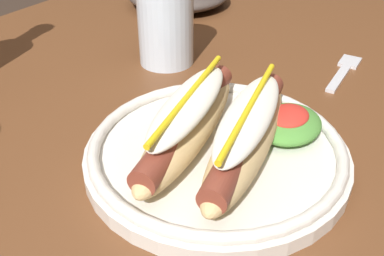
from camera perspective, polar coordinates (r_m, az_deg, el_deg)
dining_table at (r=0.55m, az=-5.16°, el=-9.13°), size 1.38×0.94×0.74m
hot_dog_plate at (r=0.45m, az=3.62°, el=-1.53°), size 0.27×0.27×0.08m
fork at (r=0.67m, az=18.86°, el=7.00°), size 0.12×0.03×0.00m
water_cup at (r=0.64m, az=-3.40°, el=13.61°), size 0.08×0.08×0.13m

